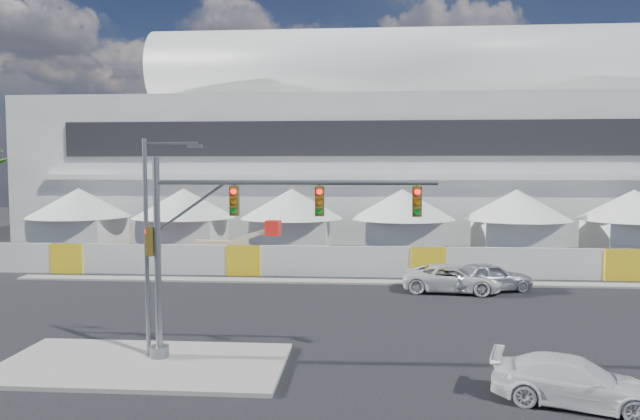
# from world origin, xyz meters

# --- Properties ---
(ground) EXTENTS (160.00, 160.00, 0.00)m
(ground) POSITION_xyz_m (0.00, 0.00, 0.00)
(ground) COLOR black
(ground) RESTS_ON ground
(median_island) EXTENTS (10.00, 5.00, 0.15)m
(median_island) POSITION_xyz_m (-6.00, -3.00, 0.07)
(median_island) COLOR gray
(median_island) RESTS_ON ground
(stadium) EXTENTS (80.00, 24.80, 21.98)m
(stadium) POSITION_xyz_m (8.71, 41.50, 9.45)
(stadium) COLOR silver
(stadium) RESTS_ON ground
(tent_row) EXTENTS (53.40, 8.40, 5.40)m
(tent_row) POSITION_xyz_m (0.50, 24.00, 3.15)
(tent_row) COLOR silver
(tent_row) RESTS_ON ground
(hoarding_fence) EXTENTS (70.00, 0.25, 2.00)m
(hoarding_fence) POSITION_xyz_m (6.00, 14.50, 1.00)
(hoarding_fence) COLOR silver
(hoarding_fence) RESTS_ON ground
(sedan_silver) EXTENTS (3.53, 5.35, 1.69)m
(sedan_silver) POSITION_xyz_m (8.97, 10.59, 0.85)
(sedan_silver) COLOR silver
(sedan_silver) RESTS_ON ground
(pickup_curb) EXTENTS (3.16, 5.78, 1.53)m
(pickup_curb) POSITION_xyz_m (6.83, 10.31, 0.77)
(pickup_curb) COLOR silver
(pickup_curb) RESTS_ON ground
(pickup_near) EXTENTS (3.27, 5.09, 1.37)m
(pickup_near) POSITION_xyz_m (7.99, -5.26, 0.69)
(pickup_near) COLOR silver
(pickup_near) RESTS_ON ground
(lot_car_a) EXTENTS (2.55, 4.65, 1.45)m
(lot_car_a) POSITION_xyz_m (16.07, 17.70, 0.73)
(lot_car_a) COLOR silver
(lot_car_a) RESTS_ON ground
(lot_car_c) EXTENTS (3.22, 4.93, 1.33)m
(lot_car_c) POSITION_xyz_m (-7.01, 17.71, 0.66)
(lot_car_c) COLOR silver
(lot_car_c) RESTS_ON ground
(traffic_mast) EXTENTS (10.26, 0.70, 7.23)m
(traffic_mast) POSITION_xyz_m (-3.41, -2.41, 4.21)
(traffic_mast) COLOR slate
(traffic_mast) RESTS_ON median_island
(streetlight_median) EXTENTS (2.18, 0.22, 7.89)m
(streetlight_median) POSITION_xyz_m (-5.87, -2.22, 4.68)
(streetlight_median) COLOR slate
(streetlight_median) RESTS_ON median_island
(boom_lift) EXTENTS (7.16, 1.98, 3.59)m
(boom_lift) POSITION_xyz_m (-8.23, 15.66, 0.97)
(boom_lift) COLOR red
(boom_lift) RESTS_ON ground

